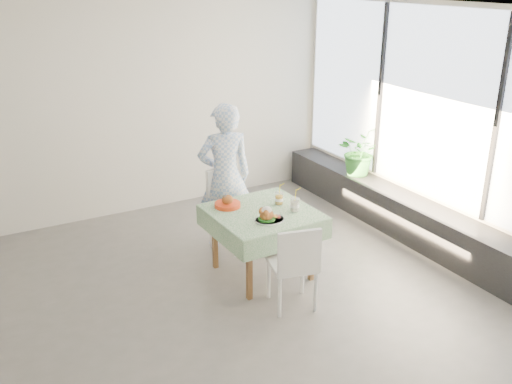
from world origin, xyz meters
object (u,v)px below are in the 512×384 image
chair_far (233,223)px  chair_near (292,281)px  cafe_table (262,235)px  diner (225,177)px  main_dish (268,216)px  potted_plant (358,151)px  juice_cup_orange (279,199)px

chair_far → chair_near: chair_far is taller
cafe_table → chair_near: 0.73m
diner → main_dish: (-0.05, -1.09, -0.07)m
chair_near → cafe_table: bearing=85.0°
chair_far → main_dish: chair_far is taller
cafe_table → main_dish: bearing=-107.1°
chair_near → potted_plant: size_ratio=1.35×
chair_near → juice_cup_orange: bearing=68.1°
chair_far → diner: 0.58m
chair_near → chair_far: bearing=86.3°
main_dish → juice_cup_orange: bearing=45.2°
chair_far → potted_plant: 2.09m
chair_far → potted_plant: potted_plant is taller
cafe_table → juice_cup_orange: size_ratio=4.02×
diner → juice_cup_orange: 0.81m
diner → chair_near: bearing=99.5°
chair_far → juice_cup_orange: (0.22, -0.67, 0.51)m
juice_cup_orange → diner: bearing=110.2°
cafe_table → main_dish: 0.42m
chair_far → potted_plant: (2.01, 0.23, 0.53)m
main_dish → diner: bearing=87.3°
chair_near → potted_plant: bearing=38.7°
cafe_table → main_dish: size_ratio=3.41×
diner → potted_plant: 2.08m
cafe_table → chair_near: size_ratio=1.19×
cafe_table → main_dish: (-0.08, -0.25, 0.33)m
chair_far → main_dish: bearing=-96.2°
chair_far → juice_cup_orange: bearing=-71.9°
cafe_table → main_dish: main_dish is taller
chair_far → main_dish: 1.13m
juice_cup_orange → potted_plant: 2.01m
chair_far → diner: size_ratio=0.56×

